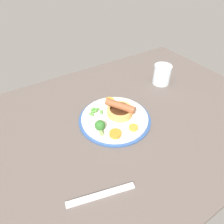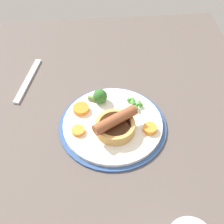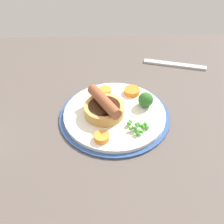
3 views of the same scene
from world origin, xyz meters
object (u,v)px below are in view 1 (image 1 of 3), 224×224
dinner_plate (115,119)px  sausage_pudding (120,110)px  carrot_slice_1 (133,128)px  fork (101,195)px  carrot_slice_4 (110,101)px  drinking_glass (162,74)px  pea_pile (95,111)px  broccoli_floret_near (100,126)px  carrot_slice_0 (115,134)px

dinner_plate → sausage_pudding: bearing=-172.4°
carrot_slice_1 → fork: size_ratio=0.17×
sausage_pudding → carrot_slice_4: sausage_pudding is taller
dinner_plate → carrot_slice_4: 9.12cm
sausage_pudding → fork: size_ratio=0.60×
drinking_glass → carrot_slice_4: bearing=2.5°
fork → sausage_pudding: bearing=-118.1°
pea_pile → carrot_slice_1: (-7.05, 13.91, -0.44)cm
carrot_slice_4 → broccoli_floret_near: bearing=46.3°
broccoli_floret_near → drinking_glass: bearing=-53.5°
pea_pile → carrot_slice_4: size_ratio=1.48×
broccoli_floret_near → sausage_pudding: bearing=-54.5°
fork → drinking_glass: bearing=-132.5°
pea_pile → drinking_glass: (-36.15, -4.03, 2.00)cm
sausage_pudding → broccoli_floret_near: bearing=76.8°
drinking_glass → carrot_slice_1: bearing=31.7°
dinner_plate → broccoli_floret_near: bearing=19.5°
broccoli_floret_near → carrot_slice_4: (-10.62, -11.11, -1.10)cm
carrot_slice_0 → carrot_slice_1: (-6.75, 0.80, -0.13)cm
dinner_plate → broccoli_floret_near: size_ratio=5.24×
broccoli_floret_near → carrot_slice_4: size_ratio=1.50×
sausage_pudding → carrot_slice_1: sausage_pudding is taller
carrot_slice_0 → drinking_glass: (-35.85, -17.14, 2.32)cm
sausage_pudding → carrot_slice_0: sausage_pudding is taller
dinner_plate → drinking_glass: (-31.22, -9.65, 3.74)cm
carrot_slice_0 → drinking_glass: drinking_glass is taller
dinner_plate → carrot_slice_4: bearing=-110.2°
carrot_slice_1 → drinking_glass: (-29.10, -17.94, 2.44)cm
dinner_plate → carrot_slice_0: (4.63, 7.48, 1.42)cm
broccoli_floret_near → carrot_slice_1: (-9.63, 5.62, -1.25)cm
sausage_pudding → carrot_slice_4: bearing=-34.5°
pea_pile → carrot_slice_1: bearing=116.9°
sausage_pudding → carrot_slice_4: size_ratio=3.27×
carrot_slice_0 → carrot_slice_4: 17.71cm
pea_pile → carrot_slice_4: bearing=-160.6°
sausage_pudding → carrot_slice_0: bearing=107.9°
pea_pile → fork: pea_pile is taller
broccoli_floret_near → carrot_slice_0: broccoli_floret_near is taller
pea_pile → broccoli_floret_near: (2.59, 8.29, 0.81)cm
broccoli_floret_near → carrot_slice_0: size_ratio=1.26×
carrot_slice_4 → pea_pile: bearing=19.4°
fork → carrot_slice_1: bearing=-131.2°
broccoli_floret_near → carrot_slice_1: broccoli_floret_near is taller
carrot_slice_1 → drinking_glass: bearing=-148.3°
carrot_slice_1 → carrot_slice_0: bearing=-6.8°
dinner_plate → carrot_slice_4: (-3.11, -8.45, 1.45)cm
broccoli_floret_near → dinner_plate: bearing=-51.6°
carrot_slice_0 → fork: carrot_slice_0 is taller
carrot_slice_4 → fork: carrot_slice_4 is taller
carrot_slice_0 → carrot_slice_1: 6.80cm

